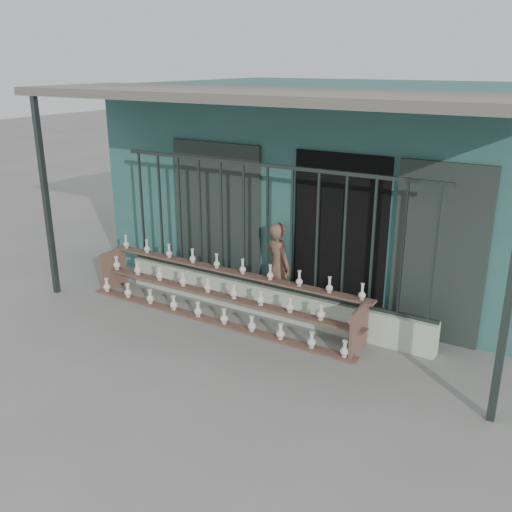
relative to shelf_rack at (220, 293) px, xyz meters
The scene contains 6 objects.
ground 1.10m from the shelf_rack, 58.32° to the right, with size 60.00×60.00×0.00m, color slate.
workshop_building 3.62m from the shelf_rack, 80.63° to the left, with size 7.40×6.60×3.21m.
parapet_wall 0.70m from the shelf_rack, 37.05° to the left, with size 5.00×0.20×0.45m, color beige.
security_fence 1.21m from the shelf_rack, 37.05° to the left, with size 5.00×0.04×1.80m.
shelf_rack is the anchor object (origin of this frame).
elderly_woman 0.96m from the shelf_rack, 49.09° to the left, with size 0.50×0.33×1.36m, color brown.
Camera 1 is at (3.91, -5.39, 3.57)m, focal length 40.00 mm.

